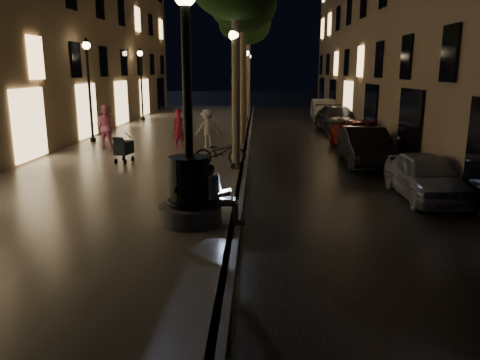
{
  "coord_description": "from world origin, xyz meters",
  "views": [
    {
      "loc": [
        0.49,
        -7.97,
        3.53
      ],
      "look_at": [
        0.08,
        3.0,
        0.95
      ],
      "focal_mm": 35.0,
      "sensor_mm": 36.0,
      "label": 1
    }
  ],
  "objects_px": {
    "car_front": "(425,176)",
    "pedestrian_red": "(179,129)",
    "tree_second": "(243,6)",
    "tree_third": "(245,24)",
    "car_third": "(363,136)",
    "car_rear": "(337,119)",
    "lamp_curb_c": "(246,75)",
    "car_fifth": "(324,110)",
    "fountain_lamppost": "(189,178)",
    "seated_man_laptop": "(217,192)",
    "lamp_curb_d": "(249,74)",
    "lamp_curb_b": "(242,76)",
    "lamp_left_b": "(89,77)",
    "car_second": "(365,147)",
    "bicycle": "(220,152)",
    "lamp_curb_a": "(234,79)",
    "pedestrian_pink": "(106,126)",
    "stroller": "(124,148)",
    "tree_far": "(248,28)",
    "pedestrian_white": "(208,128)",
    "lamp_left_c": "(141,75)"
  },
  "relations": [
    {
      "from": "lamp_left_b",
      "to": "car_fifth",
      "type": "height_order",
      "value": "lamp_left_b"
    },
    {
      "from": "lamp_curb_b",
      "to": "car_fifth",
      "type": "height_order",
      "value": "lamp_curb_b"
    },
    {
      "from": "lamp_left_b",
      "to": "lamp_left_c",
      "type": "xyz_separation_m",
      "value": [
        0.0,
        10.0,
        0.0
      ]
    },
    {
      "from": "bicycle",
      "to": "lamp_curb_a",
      "type": "bearing_deg",
      "value": -141.28
    },
    {
      "from": "fountain_lamppost",
      "to": "pedestrian_red",
      "type": "relative_size",
      "value": 3.11
    },
    {
      "from": "stroller",
      "to": "bicycle",
      "type": "bearing_deg",
      "value": 4.12
    },
    {
      "from": "car_third",
      "to": "tree_far",
      "type": "bearing_deg",
      "value": 110.82
    },
    {
      "from": "lamp_curb_a",
      "to": "lamp_curb_d",
      "type": "distance_m",
      "value": 24.0
    },
    {
      "from": "tree_far",
      "to": "bicycle",
      "type": "distance_m",
      "value": 18.53
    },
    {
      "from": "tree_second",
      "to": "tree_far",
      "type": "relative_size",
      "value": 0.99
    },
    {
      "from": "car_front",
      "to": "pedestrian_red",
      "type": "bearing_deg",
      "value": 137.06
    },
    {
      "from": "car_fifth",
      "to": "pedestrian_red",
      "type": "bearing_deg",
      "value": -118.77
    },
    {
      "from": "tree_far",
      "to": "lamp_curb_c",
      "type": "xyz_separation_m",
      "value": [
        -0.08,
        -2.0,
        -3.2
      ]
    },
    {
      "from": "car_rear",
      "to": "pedestrian_white",
      "type": "distance_m",
      "value": 10.1
    },
    {
      "from": "fountain_lamppost",
      "to": "seated_man_laptop",
      "type": "bearing_deg",
      "value": -0.0
    },
    {
      "from": "lamp_left_b",
      "to": "car_front",
      "type": "relative_size",
      "value": 1.28
    },
    {
      "from": "lamp_left_b",
      "to": "car_second",
      "type": "distance_m",
      "value": 12.96
    },
    {
      "from": "car_second",
      "to": "pedestrian_red",
      "type": "height_order",
      "value": "pedestrian_red"
    },
    {
      "from": "lamp_left_b",
      "to": "car_third",
      "type": "height_order",
      "value": "lamp_left_b"
    },
    {
      "from": "lamp_curb_a",
      "to": "lamp_curb_b",
      "type": "height_order",
      "value": "same"
    },
    {
      "from": "lamp_curb_c",
      "to": "car_fifth",
      "type": "xyz_separation_m",
      "value": [
        5.5,
        1.83,
        -2.46
      ]
    },
    {
      "from": "car_second",
      "to": "pedestrian_pink",
      "type": "xyz_separation_m",
      "value": [
        -10.71,
        2.5,
        0.44
      ]
    },
    {
      "from": "seated_man_laptop",
      "to": "lamp_curb_d",
      "type": "height_order",
      "value": "lamp_curb_d"
    },
    {
      "from": "tree_far",
      "to": "stroller",
      "type": "height_order",
      "value": "tree_far"
    },
    {
      "from": "lamp_curb_a",
      "to": "pedestrian_red",
      "type": "distance_m",
      "value": 5.55
    },
    {
      "from": "fountain_lamppost",
      "to": "car_rear",
      "type": "xyz_separation_m",
      "value": [
        6.2,
        17.95,
        -0.47
      ]
    },
    {
      "from": "lamp_curb_c",
      "to": "car_third",
      "type": "distance_m",
      "value": 12.56
    },
    {
      "from": "tree_second",
      "to": "car_front",
      "type": "bearing_deg",
      "value": -59.05
    },
    {
      "from": "fountain_lamppost",
      "to": "bicycle",
      "type": "height_order",
      "value": "fountain_lamppost"
    },
    {
      "from": "tree_third",
      "to": "car_third",
      "type": "bearing_deg",
      "value": -51.84
    },
    {
      "from": "seated_man_laptop",
      "to": "lamp_left_b",
      "type": "relative_size",
      "value": 0.28
    },
    {
      "from": "car_second",
      "to": "lamp_curb_d",
      "type": "bearing_deg",
      "value": 103.84
    },
    {
      "from": "car_third",
      "to": "pedestrian_white",
      "type": "height_order",
      "value": "pedestrian_white"
    },
    {
      "from": "lamp_left_b",
      "to": "pedestrian_white",
      "type": "height_order",
      "value": "lamp_left_b"
    },
    {
      "from": "car_third",
      "to": "tree_second",
      "type": "bearing_deg",
      "value": 167.7
    },
    {
      "from": "car_third",
      "to": "car_rear",
      "type": "xyz_separation_m",
      "value": [
        0.0,
        6.95,
        0.06
      ]
    },
    {
      "from": "tree_third",
      "to": "stroller",
      "type": "distance_m",
      "value": 13.08
    },
    {
      "from": "seated_man_laptop",
      "to": "lamp_left_c",
      "type": "height_order",
      "value": "lamp_left_c"
    },
    {
      "from": "fountain_lamppost",
      "to": "stroller",
      "type": "xyz_separation_m",
      "value": [
        -3.42,
        6.82,
        -0.46
      ]
    },
    {
      "from": "tree_second",
      "to": "lamp_left_b",
      "type": "bearing_deg",
      "value": 180.0
    },
    {
      "from": "tree_second",
      "to": "tree_third",
      "type": "xyz_separation_m",
      "value": [
        -0.1,
        6.0,
        -0.2
      ]
    },
    {
      "from": "lamp_curb_b",
      "to": "lamp_curb_c",
      "type": "xyz_separation_m",
      "value": [
        0.0,
        8.0,
        0.0
      ]
    },
    {
      "from": "seated_man_laptop",
      "to": "tree_second",
      "type": "bearing_deg",
      "value": 89.1
    },
    {
      "from": "tree_far",
      "to": "car_third",
      "type": "relative_size",
      "value": 1.54
    },
    {
      "from": "pedestrian_pink",
      "to": "fountain_lamppost",
      "type": "bearing_deg",
      "value": 130.29
    },
    {
      "from": "tree_far",
      "to": "car_second",
      "type": "height_order",
      "value": "tree_far"
    },
    {
      "from": "lamp_left_b",
      "to": "car_front",
      "type": "bearing_deg",
      "value": -35.55
    },
    {
      "from": "lamp_curb_c",
      "to": "bicycle",
      "type": "bearing_deg",
      "value": -91.98
    },
    {
      "from": "lamp_left_b",
      "to": "lamp_curb_d",
      "type": "bearing_deg",
      "value": 68.47
    },
    {
      "from": "lamp_curb_c",
      "to": "lamp_left_b",
      "type": "xyz_separation_m",
      "value": [
        -7.1,
        -10.0,
        0.0
      ]
    }
  ]
}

